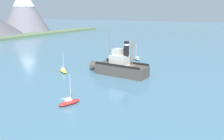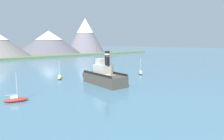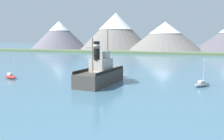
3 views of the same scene
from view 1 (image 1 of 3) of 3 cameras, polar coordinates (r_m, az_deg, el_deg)
name	(u,v)px [view 1 (image 1 of 3)]	position (r m, az deg, el deg)	size (l,w,h in m)	color
ground_plane	(128,76)	(53.59, 3.83, -1.38)	(600.00, 600.00, 0.00)	#477289
old_tugboat	(119,67)	(53.90, 1.76, 0.74)	(5.67, 14.68, 9.90)	#423D38
sailboat_red	(69,102)	(37.67, -10.26, -7.62)	(3.95, 2.35, 4.90)	#B22823
sailboat_grey	(136,59)	(71.09, 5.90, 2.74)	(3.30, 3.61, 4.90)	gray
sailboat_yellow	(63,71)	(57.41, -11.64, -0.16)	(2.98, 3.79, 4.90)	gold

